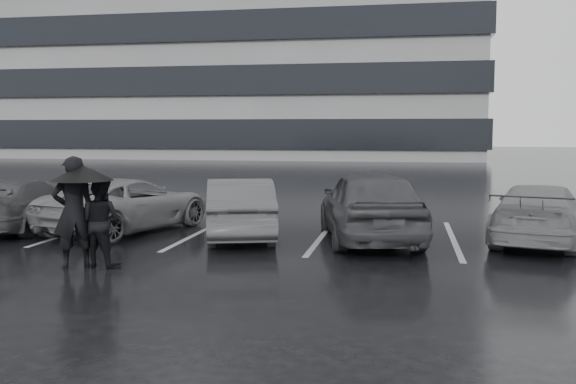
{
  "coord_description": "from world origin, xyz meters",
  "views": [
    {
      "loc": [
        2.38,
        -11.38,
        2.33
      ],
      "look_at": [
        0.1,
        1.0,
        1.1
      ],
      "focal_mm": 40.0,
      "sensor_mm": 36.0,
      "label": 1
    }
  ],
  "objects_px": {
    "car_west_a": "(240,208)",
    "pedestrian_left": "(74,212)",
    "car_main": "(370,204)",
    "car_west_c": "(22,204)",
    "pedestrian_right": "(101,222)",
    "car_west_b": "(128,204)",
    "car_east": "(539,214)"
  },
  "relations": [
    {
      "from": "car_west_a",
      "to": "pedestrian_left",
      "type": "distance_m",
      "value": 3.99
    },
    {
      "from": "car_main",
      "to": "car_west_c",
      "type": "relative_size",
      "value": 1.1
    },
    {
      "from": "pedestrian_right",
      "to": "car_west_b",
      "type": "bearing_deg",
      "value": -60.89
    },
    {
      "from": "pedestrian_left",
      "to": "car_west_c",
      "type": "bearing_deg",
      "value": -83.91
    },
    {
      "from": "car_west_a",
      "to": "car_west_b",
      "type": "bearing_deg",
      "value": -25.11
    },
    {
      "from": "car_west_a",
      "to": "pedestrian_right",
      "type": "xyz_separation_m",
      "value": [
        -1.59,
        -3.26,
        0.12
      ]
    },
    {
      "from": "pedestrian_left",
      "to": "pedestrian_right",
      "type": "height_order",
      "value": "pedestrian_left"
    },
    {
      "from": "car_main",
      "to": "car_west_a",
      "type": "relative_size",
      "value": 1.16
    },
    {
      "from": "car_main",
      "to": "pedestrian_right",
      "type": "height_order",
      "value": "car_main"
    },
    {
      "from": "pedestrian_left",
      "to": "pedestrian_right",
      "type": "bearing_deg",
      "value": 169.58
    },
    {
      "from": "car_main",
      "to": "pedestrian_right",
      "type": "distance_m",
      "value": 5.51
    },
    {
      "from": "pedestrian_right",
      "to": "pedestrian_left",
      "type": "bearing_deg",
      "value": 37.1
    },
    {
      "from": "car_main",
      "to": "pedestrian_right",
      "type": "bearing_deg",
      "value": 25.23
    },
    {
      "from": "car_west_c",
      "to": "pedestrian_right",
      "type": "height_order",
      "value": "pedestrian_right"
    },
    {
      "from": "car_west_b",
      "to": "car_west_c",
      "type": "height_order",
      "value": "car_west_b"
    },
    {
      "from": "car_west_a",
      "to": "pedestrian_left",
      "type": "bearing_deg",
      "value": 43.82
    },
    {
      "from": "car_main",
      "to": "car_west_a",
      "type": "height_order",
      "value": "car_main"
    },
    {
      "from": "car_west_b",
      "to": "car_east",
      "type": "bearing_deg",
      "value": -162.49
    },
    {
      "from": "car_west_b",
      "to": "pedestrian_left",
      "type": "distance_m",
      "value": 3.98
    },
    {
      "from": "car_west_a",
      "to": "car_east",
      "type": "height_order",
      "value": "car_west_a"
    },
    {
      "from": "car_west_c",
      "to": "car_west_a",
      "type": "bearing_deg",
      "value": 171.68
    },
    {
      "from": "car_west_c",
      "to": "car_east",
      "type": "xyz_separation_m",
      "value": [
        11.5,
        0.26,
        0.01
      ]
    },
    {
      "from": "car_west_a",
      "to": "pedestrian_right",
      "type": "height_order",
      "value": "pedestrian_right"
    },
    {
      "from": "pedestrian_right",
      "to": "car_east",
      "type": "bearing_deg",
      "value": -143.43
    },
    {
      "from": "pedestrian_left",
      "to": "car_main",
      "type": "bearing_deg",
      "value": -179.73
    },
    {
      "from": "car_west_a",
      "to": "car_west_c",
      "type": "height_order",
      "value": "car_west_a"
    },
    {
      "from": "car_west_b",
      "to": "pedestrian_left",
      "type": "height_order",
      "value": "pedestrian_left"
    },
    {
      "from": "car_main",
      "to": "car_east",
      "type": "relative_size",
      "value": 1.07
    },
    {
      "from": "pedestrian_right",
      "to": "car_west_c",
      "type": "bearing_deg",
      "value": -31.68
    },
    {
      "from": "car_main",
      "to": "car_east",
      "type": "distance_m",
      "value": 3.46
    },
    {
      "from": "pedestrian_right",
      "to": "car_main",
      "type": "bearing_deg",
      "value": -131.38
    },
    {
      "from": "car_east",
      "to": "car_west_a",
      "type": "bearing_deg",
      "value": 19.22
    }
  ]
}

